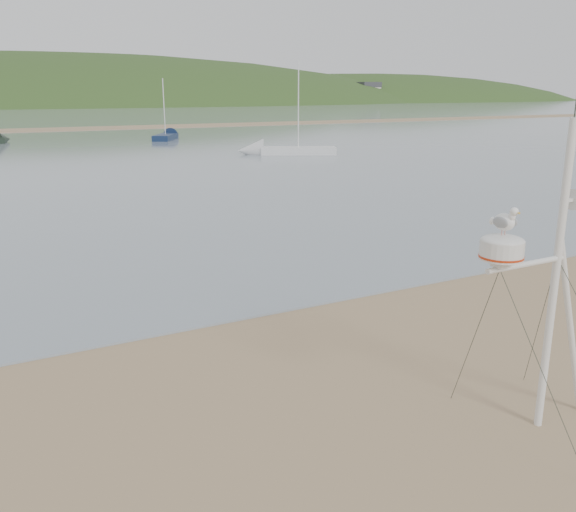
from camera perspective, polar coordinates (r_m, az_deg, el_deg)
ground at (r=7.63m, az=-12.19°, el=-19.38°), size 560.00×560.00×0.00m
hill_ridge at (r=243.13m, az=-24.24°, el=8.14°), size 620.00×180.00×80.00m
mast_rig at (r=8.48m, az=23.11°, el=-7.67°), size 2.15×2.30×4.85m
sailboat_white_near at (r=43.32m, az=-1.45°, el=9.84°), size 6.90×4.58×6.84m
sailboat_blue_far at (r=59.09m, az=-11.07°, el=10.98°), size 4.25×5.76×5.87m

